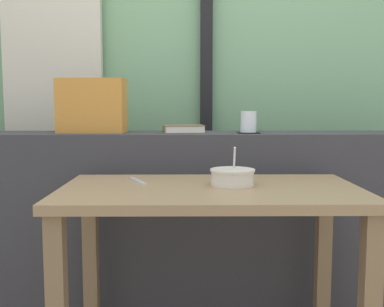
% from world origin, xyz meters
% --- Properties ---
extents(outdoor_backdrop, '(4.80, 0.08, 2.80)m').
position_xyz_m(outdoor_backdrop, '(0.00, 1.10, 1.40)').
color(outdoor_backdrop, '#7AAD7F').
rests_on(outdoor_backdrop, ground).
extents(curtain_left_panel, '(0.56, 0.06, 2.50)m').
position_xyz_m(curtain_left_panel, '(-0.79, 1.00, 1.25)').
color(curtain_left_panel, beige).
rests_on(curtain_left_panel, ground).
extents(window_divider_post, '(0.07, 0.05, 2.60)m').
position_xyz_m(window_divider_post, '(0.09, 1.03, 1.30)').
color(window_divider_post, black).
rests_on(window_divider_post, ground).
extents(dark_console_ledge, '(2.80, 0.34, 0.86)m').
position_xyz_m(dark_console_ledge, '(0.00, 0.55, 0.43)').
color(dark_console_ledge, '#38383D').
rests_on(dark_console_ledge, ground).
extents(breakfast_table, '(1.11, 0.62, 0.69)m').
position_xyz_m(breakfast_table, '(0.07, 0.00, 0.57)').
color(breakfast_table, '#826849').
rests_on(breakfast_table, ground).
extents(coaster_square, '(0.10, 0.10, 0.00)m').
position_xyz_m(coaster_square, '(0.27, 0.49, 0.86)').
color(coaster_square, black).
rests_on(coaster_square, dark_console_ledge).
extents(juice_glass, '(0.08, 0.08, 0.10)m').
position_xyz_m(juice_glass, '(0.27, 0.49, 0.90)').
color(juice_glass, white).
rests_on(juice_glass, coaster_square).
extents(closed_book, '(0.21, 0.17, 0.04)m').
position_xyz_m(closed_book, '(-0.04, 0.55, 0.87)').
color(closed_book, brown).
rests_on(closed_book, dark_console_ledge).
extents(throw_pillow, '(0.33, 0.16, 0.26)m').
position_xyz_m(throw_pillow, '(-0.48, 0.55, 0.99)').
color(throw_pillow, '#D18938').
rests_on(throw_pillow, dark_console_ledge).
extents(soup_bowl, '(0.17, 0.17, 0.15)m').
position_xyz_m(soup_bowl, '(0.15, 0.04, 0.72)').
color(soup_bowl, silver).
rests_on(soup_bowl, breakfast_table).
extents(fork_utensil, '(0.08, 0.16, 0.01)m').
position_xyz_m(fork_utensil, '(-0.22, 0.13, 0.69)').
color(fork_utensil, silver).
rests_on(fork_utensil, breakfast_table).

